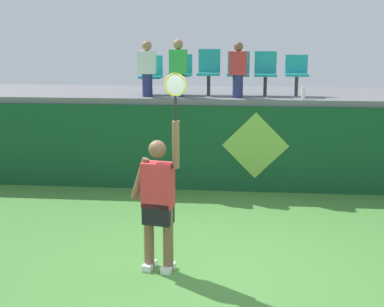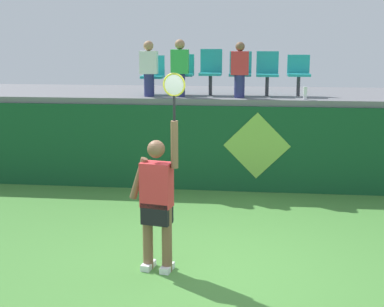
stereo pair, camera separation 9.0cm
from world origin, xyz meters
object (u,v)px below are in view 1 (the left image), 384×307
stadium_chair_0 (151,73)px  stadium_chair_5 (297,72)px  stadium_chair_4 (265,71)px  tennis_player (158,199)px  spectator_1 (147,68)px  water_bottle (303,93)px  stadium_chair_1 (181,72)px  stadium_chair_2 (209,69)px  stadium_chair_3 (238,71)px  spectator_0 (178,67)px  spectator_2 (238,69)px

stadium_chair_0 → stadium_chair_5: 2.93m
stadium_chair_4 → tennis_player: bearing=-107.0°
tennis_player → spectator_1: size_ratio=2.32×
water_bottle → stadium_chair_5: size_ratio=0.30×
tennis_player → stadium_chair_0: (-0.90, 4.63, 1.25)m
stadium_chair_1 → stadium_chair_5: size_ratio=1.00×
water_bottle → stadium_chair_2: (-1.83, 0.67, 0.39)m
stadium_chair_4 → stadium_chair_2: bearing=179.9°
stadium_chair_3 → spectator_1: (-1.78, -0.44, 0.08)m
tennis_player → spectator_1: spectator_1 is taller
spectator_0 → spectator_2: size_ratio=1.05×
tennis_player → spectator_0: size_ratio=2.26×
tennis_player → stadium_chair_2: bearing=86.5°
stadium_chair_4 → stadium_chair_3: bearing=-179.9°
stadium_chair_5 → spectator_1: (-2.93, -0.44, 0.10)m
water_bottle → stadium_chair_0: 3.10m
spectator_1 → spectator_2: (1.78, -0.02, -0.02)m
water_bottle → stadium_chair_4: size_ratio=0.28×
stadium_chair_3 → stadium_chair_4: (0.54, 0.00, 0.00)m
stadium_chair_2 → stadium_chair_3: stadium_chair_2 is taller
stadium_chair_1 → spectator_1: spectator_1 is taller
stadium_chair_0 → stadium_chair_2: bearing=0.3°
spectator_2 → spectator_1: bearing=179.3°
spectator_1 → spectator_2: spectator_1 is taller
spectator_2 → tennis_player: bearing=-101.9°
water_bottle → stadium_chair_2: size_ratio=0.27×
spectator_1 → spectator_0: bearing=2.0°
tennis_player → stadium_chair_2: 4.83m
spectator_0 → spectator_2: (1.17, -0.04, -0.03)m
stadium_chair_4 → spectator_1: spectator_1 is taller
tennis_player → stadium_chair_1: (-0.29, 4.63, 1.28)m
stadium_chair_0 → spectator_1: (0.00, -0.44, 0.14)m
stadium_chair_5 → spectator_2: 1.24m
stadium_chair_1 → spectator_1: (-0.61, -0.44, 0.10)m
tennis_player → spectator_0: spectator_0 is taller
tennis_player → stadium_chair_5: stadium_chair_5 is taller
stadium_chair_2 → spectator_1: bearing=-159.2°
stadium_chair_0 → stadium_chair_4: 2.32m
stadium_chair_3 → stadium_chair_4: stadium_chair_4 is taller
water_bottle → stadium_chair_1: bearing=164.5°
stadium_chair_3 → stadium_chair_4: size_ratio=0.99×
stadium_chair_1 → spectator_2: 1.26m
tennis_player → spectator_1: bearing=102.1°
stadium_chair_2 → spectator_2: bearing=-38.3°
spectator_0 → spectator_1: size_ratio=1.03×
tennis_player → water_bottle: 4.59m
stadium_chair_3 → stadium_chair_0: bearing=-179.9°
stadium_chair_3 → spectator_0: size_ratio=0.78×
stadium_chair_1 → stadium_chair_4: (1.70, 0.01, 0.03)m
stadium_chair_0 → stadium_chair_2: stadium_chair_2 is taller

